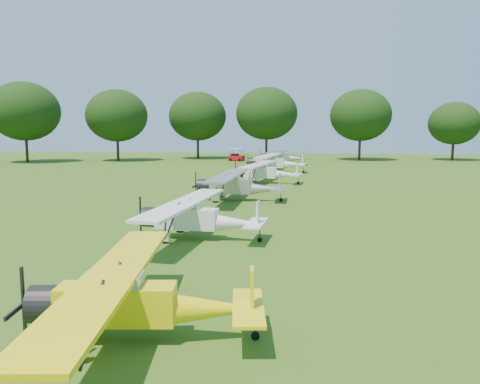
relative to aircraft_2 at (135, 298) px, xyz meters
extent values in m
plane|color=#305114|center=(-0.91, 17.41, -1.10)|extent=(160.00, 160.00, 0.00)
cylinder|color=#2F2012|center=(29.42, 75.46, 0.75)|extent=(0.44, 0.44, 3.70)
ellipsoid|color=black|center=(29.42, 75.46, 5.27)|extent=(8.63, 8.63, 7.34)
cylinder|color=#2F2012|center=(13.37, 73.63, 1.15)|extent=(0.44, 0.44, 4.51)
ellipsoid|color=black|center=(13.37, 73.63, 6.66)|extent=(10.52, 10.52, 8.94)
cylinder|color=#2F2012|center=(-3.03, 74.15, 1.27)|extent=(0.44, 0.44, 4.74)
ellipsoid|color=black|center=(-3.03, 74.15, 7.06)|extent=(11.05, 11.05, 9.39)
cylinder|color=#2F2012|center=(-15.66, 73.95, 1.14)|extent=(0.44, 0.44, 4.49)
ellipsoid|color=black|center=(-15.66, 73.95, 6.62)|extent=(10.47, 10.47, 8.90)
cylinder|color=#2F2012|center=(-27.80, 65.91, 1.12)|extent=(0.44, 0.44, 4.44)
ellipsoid|color=black|center=(-27.80, 65.91, 6.54)|extent=(10.36, 10.36, 8.80)
cylinder|color=#2F2012|center=(-41.07, 60.33, 1.29)|extent=(0.44, 0.44, 4.77)
ellipsoid|color=black|center=(-41.07, 60.33, 7.12)|extent=(11.14, 11.14, 9.47)
cube|color=yellow|center=(-0.44, -0.06, -0.16)|extent=(2.97, 1.26, 0.94)
cone|color=yellow|center=(1.95, 0.29, -0.29)|extent=(2.60, 1.16, 0.81)
cube|color=#8CA5B2|center=(-0.53, -0.08, 0.33)|extent=(1.54, 1.03, 0.49)
cylinder|color=black|center=(-2.13, -0.31, -0.16)|extent=(0.93, 1.04, 0.93)
cube|color=black|center=(-2.71, -0.40, -0.16)|extent=(0.07, 0.11, 1.88)
cube|color=yellow|center=(-0.53, -0.08, 0.56)|extent=(2.67, 9.60, 0.13)
cube|color=yellow|center=(2.84, 0.42, 0.16)|extent=(0.16, 0.50, 1.17)
cube|color=yellow|center=(2.75, 0.40, -0.25)|extent=(1.12, 2.60, 0.08)
cylinder|color=black|center=(-0.99, -1.28, -0.83)|extent=(0.55, 0.22, 0.54)
cylinder|color=black|center=(-1.32, 0.94, -0.83)|extent=(0.55, 0.22, 0.54)
cylinder|color=black|center=(2.93, 0.43, -0.99)|extent=(0.22, 0.10, 0.22)
cube|color=white|center=(-1.51, 10.92, -0.12)|extent=(3.05, 1.10, 0.98)
cone|color=white|center=(1.01, 10.74, -0.26)|extent=(2.67, 1.02, 0.84)
cube|color=#8CA5B2|center=(-1.60, 10.92, 0.39)|extent=(1.55, 0.96, 0.51)
cylinder|color=black|center=(-3.28, 11.04, -0.12)|extent=(0.91, 1.03, 0.97)
cube|color=black|center=(-3.89, 11.08, -0.12)|extent=(0.06, 0.12, 1.96)
cube|color=white|center=(-1.60, 10.92, 0.63)|extent=(2.05, 9.98, 0.13)
cube|color=white|center=(1.94, 10.67, 0.21)|extent=(0.13, 0.52, 1.22)
cube|color=white|center=(1.85, 10.68, -0.21)|extent=(0.98, 2.67, 0.08)
cylinder|color=black|center=(-2.34, 9.80, -0.82)|extent=(0.57, 0.19, 0.56)
cylinder|color=black|center=(-2.17, 12.14, -0.82)|extent=(0.57, 0.19, 0.56)
cylinder|color=black|center=(2.04, 10.67, -0.99)|extent=(0.23, 0.09, 0.22)
cube|color=silver|center=(-1.48, 23.41, -0.05)|extent=(3.23, 0.99, 1.06)
cone|color=silver|center=(1.23, 23.38, -0.20)|extent=(2.82, 0.93, 0.90)
cube|color=#8CA5B2|center=(-1.58, 23.41, 0.51)|extent=(1.62, 0.94, 0.55)
cylinder|color=black|center=(-3.39, 23.42, -0.05)|extent=(0.91, 1.05, 1.05)
cube|color=black|center=(-4.05, 23.43, -0.05)|extent=(0.06, 0.12, 2.11)
cube|color=silver|center=(-1.58, 23.41, 0.76)|extent=(1.56, 10.67, 0.14)
cube|color=silver|center=(2.24, 23.37, 0.31)|extent=(0.11, 0.55, 1.31)
cube|color=silver|center=(2.14, 23.37, -0.15)|extent=(0.88, 2.82, 0.09)
cylinder|color=black|center=(-2.30, 22.16, -0.80)|extent=(0.60, 0.17, 0.60)
cylinder|color=black|center=(-2.27, 24.67, -0.80)|extent=(0.60, 0.17, 0.60)
cylinder|color=black|center=(2.34, 23.37, -0.98)|extent=(0.24, 0.08, 0.24)
cube|color=white|center=(-0.36, 35.28, -0.06)|extent=(3.29, 1.37, 1.05)
cone|color=white|center=(2.31, 34.91, -0.20)|extent=(2.89, 1.27, 0.90)
cube|color=#8CA5B2|center=(-0.46, 35.29, 0.49)|extent=(1.70, 1.13, 0.55)
cylinder|color=black|center=(-2.23, 35.54, -0.06)|extent=(1.03, 1.15, 1.04)
cube|color=black|center=(-2.87, 35.63, -0.06)|extent=(0.08, 0.13, 2.09)
cube|color=white|center=(-0.46, 35.29, 0.74)|extent=(2.87, 10.66, 0.14)
cube|color=white|center=(3.30, 34.78, 0.29)|extent=(0.17, 0.56, 1.30)
cube|color=white|center=(3.20, 34.79, -0.15)|extent=(1.22, 2.88, 0.09)
cylinder|color=black|center=(-1.32, 34.16, -0.80)|extent=(0.61, 0.24, 0.60)
cylinder|color=black|center=(-0.98, 36.62, -0.80)|extent=(0.61, 0.24, 0.60)
cylinder|color=black|center=(3.40, 34.76, -0.98)|extent=(0.25, 0.11, 0.24)
cube|color=white|center=(-0.33, 47.52, 0.06)|extent=(3.62, 1.40, 1.16)
cone|color=white|center=(2.64, 47.22, -0.11)|extent=(3.18, 1.30, 0.99)
cube|color=#8CA5B2|center=(-0.44, 47.53, 0.67)|extent=(1.86, 1.19, 0.61)
cylinder|color=black|center=(-2.42, 47.73, 0.06)|extent=(1.10, 1.24, 1.15)
cube|color=black|center=(-3.13, 47.80, 0.06)|extent=(0.08, 0.14, 2.32)
cube|color=white|center=(-0.44, 47.53, 0.94)|extent=(2.77, 11.81, 0.15)
cube|color=white|center=(3.73, 47.10, 0.44)|extent=(0.17, 0.62, 1.44)
cube|color=white|center=(3.62, 47.12, -0.05)|extent=(1.25, 3.17, 0.10)
cylinder|color=black|center=(-1.35, 46.23, -0.77)|extent=(0.68, 0.24, 0.66)
cylinder|color=black|center=(-1.07, 48.98, -0.77)|extent=(0.68, 0.24, 0.66)
cylinder|color=black|center=(3.84, 47.09, -0.97)|extent=(0.27, 0.11, 0.26)
cube|color=silver|center=(-0.10, 60.93, 0.01)|extent=(3.47, 1.39, 1.11)
cone|color=silver|center=(2.73, 60.60, -0.15)|extent=(3.05, 1.29, 0.95)
cube|color=#8CA5B2|center=(-0.20, 60.95, 0.59)|extent=(1.79, 1.16, 0.58)
cylinder|color=black|center=(-2.09, 61.17, 0.01)|extent=(1.07, 1.20, 1.10)
cube|color=black|center=(-2.77, 61.25, 0.01)|extent=(0.08, 0.13, 2.22)
cube|color=silver|center=(-0.20, 60.95, 0.85)|extent=(2.84, 11.29, 0.15)
cube|color=silver|center=(3.78, 60.47, 0.38)|extent=(0.17, 0.59, 1.37)
cube|color=silver|center=(3.67, 60.48, -0.10)|extent=(1.24, 3.04, 0.09)
cylinder|color=black|center=(-1.09, 59.72, -0.78)|extent=(0.65, 0.24, 0.63)
cylinder|color=black|center=(-0.78, 62.34, -0.78)|extent=(0.65, 0.24, 0.63)
cylinder|color=black|center=(3.88, 60.46, -0.97)|extent=(0.26, 0.11, 0.25)
cube|color=red|center=(-7.56, 68.00, -0.59)|extent=(2.79, 2.06, 0.80)
cube|color=black|center=(-7.88, 68.10, -0.14)|extent=(1.35, 1.50, 0.51)
cube|color=white|center=(-7.56, 68.00, 0.97)|extent=(2.72, 2.13, 0.09)
cylinder|color=black|center=(-8.58, 67.59, -0.85)|extent=(0.52, 0.30, 0.50)
cylinder|color=black|center=(-8.16, 68.93, -0.85)|extent=(0.52, 0.30, 0.50)
cylinder|color=black|center=(-6.96, 67.07, -0.85)|extent=(0.52, 0.30, 0.50)
cylinder|color=black|center=(-6.53, 68.41, -0.85)|extent=(0.52, 0.30, 0.50)
camera|label=1|loc=(4.10, -10.55, 4.07)|focal=35.00mm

